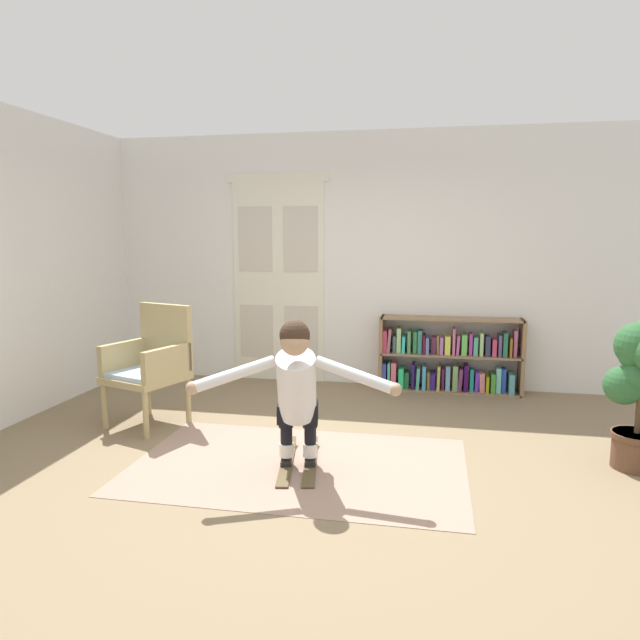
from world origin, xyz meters
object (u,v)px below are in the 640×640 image
(wicker_chair, at_px, (152,362))
(person_skier, at_px, (296,385))
(skis_pair, at_px, (299,461))
(bookshelf, at_px, (447,360))
(potted_plant, at_px, (639,380))

(wicker_chair, distance_m, person_skier, 1.82)
(skis_pair, xyz_separation_m, person_skier, (0.03, -0.20, 0.66))
(bookshelf, bearing_deg, potted_plant, -55.12)
(wicker_chair, xyz_separation_m, potted_plant, (4.03, -0.24, 0.09))
(bookshelf, distance_m, wicker_chair, 3.19)
(skis_pair, distance_m, person_skier, 0.69)
(bookshelf, bearing_deg, wicker_chair, -147.85)
(person_skier, bearing_deg, wicker_chair, 150.65)
(wicker_chair, bearing_deg, person_skier, -29.35)
(bookshelf, relative_size, skis_pair, 1.75)
(person_skier, bearing_deg, skis_pair, 99.65)
(wicker_chair, bearing_deg, skis_pair, -23.88)
(potted_plant, xyz_separation_m, skis_pair, (-2.49, -0.45, -0.65))
(bookshelf, distance_m, potted_plant, 2.37)
(potted_plant, bearing_deg, wicker_chair, 176.67)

